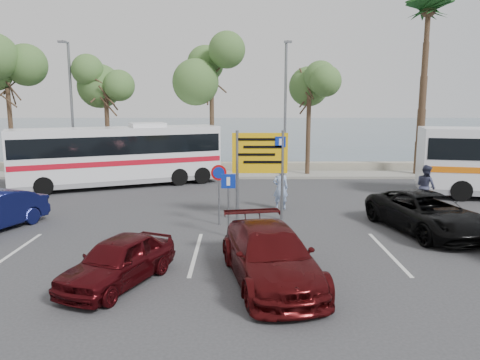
{
  "coord_description": "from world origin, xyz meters",
  "views": [
    {
      "loc": [
        0.16,
        -15.18,
        4.82
      ],
      "look_at": [
        0.21,
        3.0,
        1.66
      ],
      "focal_mm": 35.0,
      "sensor_mm": 36.0,
      "label": 1
    }
  ],
  "objects_px": {
    "street_lamp_left": "(71,102)",
    "coach_bus_left": "(118,157)",
    "car_maroon": "(271,256)",
    "car_red": "(118,261)",
    "street_lamp_right": "(285,102)",
    "direction_sign": "(260,160)",
    "pedestrian_far": "(426,186)",
    "pedestrian_near": "(280,188)",
    "suv_black": "(427,213)"
  },
  "relations": [
    {
      "from": "street_lamp_left",
      "to": "coach_bus_left",
      "type": "xyz_separation_m",
      "value": [
        3.5,
        -3.02,
        -2.98
      ]
    },
    {
      "from": "coach_bus_left",
      "to": "car_maroon",
      "type": "bearing_deg",
      "value": -61.6
    },
    {
      "from": "car_maroon",
      "to": "car_red",
      "type": "xyz_separation_m",
      "value": [
        -4.0,
        -0.13,
        -0.09
      ]
    },
    {
      "from": "street_lamp_right",
      "to": "coach_bus_left",
      "type": "bearing_deg",
      "value": -162.37
    },
    {
      "from": "street_lamp_right",
      "to": "direction_sign",
      "type": "xyz_separation_m",
      "value": [
        -2.0,
        -10.32,
        -2.17
      ]
    },
    {
      "from": "coach_bus_left",
      "to": "pedestrian_far",
      "type": "distance_m",
      "value": 15.91
    },
    {
      "from": "car_maroon",
      "to": "pedestrian_near",
      "type": "xyz_separation_m",
      "value": [
        1.0,
        8.37,
        0.21
      ]
    },
    {
      "from": "suv_black",
      "to": "pedestrian_far",
      "type": "height_order",
      "value": "pedestrian_far"
    },
    {
      "from": "pedestrian_near",
      "to": "suv_black",
      "type": "bearing_deg",
      "value": 137.26
    },
    {
      "from": "suv_black",
      "to": "direction_sign",
      "type": "bearing_deg",
      "value": 148.71
    },
    {
      "from": "coach_bus_left",
      "to": "street_lamp_right",
      "type": "bearing_deg",
      "value": 17.63
    },
    {
      "from": "car_maroon",
      "to": "pedestrian_far",
      "type": "xyz_separation_m",
      "value": [
        7.52,
        8.66,
        0.23
      ]
    },
    {
      "from": "street_lamp_right",
      "to": "coach_bus_left",
      "type": "height_order",
      "value": "street_lamp_right"
    },
    {
      "from": "street_lamp_left",
      "to": "direction_sign",
      "type": "distance_m",
      "value": 15.24
    },
    {
      "from": "direction_sign",
      "to": "suv_black",
      "type": "bearing_deg",
      "value": -17.36
    },
    {
      "from": "street_lamp_right",
      "to": "car_maroon",
      "type": "bearing_deg",
      "value": -96.75
    },
    {
      "from": "street_lamp_left",
      "to": "direction_sign",
      "type": "height_order",
      "value": "street_lamp_left"
    },
    {
      "from": "coach_bus_left",
      "to": "suv_black",
      "type": "height_order",
      "value": "coach_bus_left"
    },
    {
      "from": "street_lamp_left",
      "to": "car_maroon",
      "type": "bearing_deg",
      "value": -56.92
    },
    {
      "from": "car_maroon",
      "to": "pedestrian_near",
      "type": "distance_m",
      "value": 8.43
    },
    {
      "from": "coach_bus_left",
      "to": "pedestrian_near",
      "type": "distance_m",
      "value": 10.15
    },
    {
      "from": "street_lamp_right",
      "to": "direction_sign",
      "type": "relative_size",
      "value": 2.23
    },
    {
      "from": "pedestrian_far",
      "to": "pedestrian_near",
      "type": "bearing_deg",
      "value": 75.48
    },
    {
      "from": "car_maroon",
      "to": "car_red",
      "type": "relative_size",
      "value": 1.35
    },
    {
      "from": "suv_black",
      "to": "car_maroon",
      "type": "bearing_deg",
      "value": -155.91
    },
    {
      "from": "street_lamp_right",
      "to": "pedestrian_far",
      "type": "relative_size",
      "value": 4.15
    },
    {
      "from": "street_lamp_right",
      "to": "pedestrian_near",
      "type": "distance_m",
      "value": 9.32
    },
    {
      "from": "street_lamp_left",
      "to": "suv_black",
      "type": "xyz_separation_m",
      "value": [
        17.0,
        -12.2,
        -3.87
      ]
    },
    {
      "from": "street_lamp_right",
      "to": "pedestrian_near",
      "type": "relative_size",
      "value": 4.23
    },
    {
      "from": "direction_sign",
      "to": "coach_bus_left",
      "type": "bearing_deg",
      "value": 135.78
    },
    {
      "from": "street_lamp_left",
      "to": "car_maroon",
      "type": "distance_m",
      "value": 20.52
    },
    {
      "from": "pedestrian_near",
      "to": "pedestrian_far",
      "type": "distance_m",
      "value": 6.53
    },
    {
      "from": "direction_sign",
      "to": "pedestrian_near",
      "type": "height_order",
      "value": "direction_sign"
    },
    {
      "from": "direction_sign",
      "to": "pedestrian_near",
      "type": "bearing_deg",
      "value": 61.08
    },
    {
      "from": "street_lamp_left",
      "to": "coach_bus_left",
      "type": "height_order",
      "value": "street_lamp_left"
    },
    {
      "from": "suv_black",
      "to": "pedestrian_near",
      "type": "bearing_deg",
      "value": 129.74
    },
    {
      "from": "street_lamp_right",
      "to": "direction_sign",
      "type": "distance_m",
      "value": 10.73
    },
    {
      "from": "coach_bus_left",
      "to": "pedestrian_far",
      "type": "bearing_deg",
      "value": -19.14
    },
    {
      "from": "street_lamp_left",
      "to": "direction_sign",
      "type": "relative_size",
      "value": 2.23
    },
    {
      "from": "street_lamp_left",
      "to": "pedestrian_far",
      "type": "distance_m",
      "value": 20.59
    },
    {
      "from": "direction_sign",
      "to": "pedestrian_far",
      "type": "distance_m",
      "value": 7.94
    },
    {
      "from": "street_lamp_left",
      "to": "pedestrian_near",
      "type": "relative_size",
      "value": 4.23
    },
    {
      "from": "coach_bus_left",
      "to": "direction_sign",
      "type": "bearing_deg",
      "value": -44.22
    },
    {
      "from": "street_lamp_left",
      "to": "street_lamp_right",
      "type": "xyz_separation_m",
      "value": [
        13.0,
        0.0,
        0.0
      ]
    },
    {
      "from": "direction_sign",
      "to": "suv_black",
      "type": "relative_size",
      "value": 0.69
    },
    {
      "from": "car_red",
      "to": "pedestrian_near",
      "type": "height_order",
      "value": "pedestrian_near"
    },
    {
      "from": "direction_sign",
      "to": "coach_bus_left",
      "type": "height_order",
      "value": "direction_sign"
    },
    {
      "from": "direction_sign",
      "to": "pedestrian_near",
      "type": "xyz_separation_m",
      "value": [
        1.0,
        1.8,
        -1.48
      ]
    },
    {
      "from": "direction_sign",
      "to": "car_red",
      "type": "height_order",
      "value": "direction_sign"
    },
    {
      "from": "car_red",
      "to": "direction_sign",
      "type": "bearing_deg",
      "value": 82.46
    }
  ]
}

